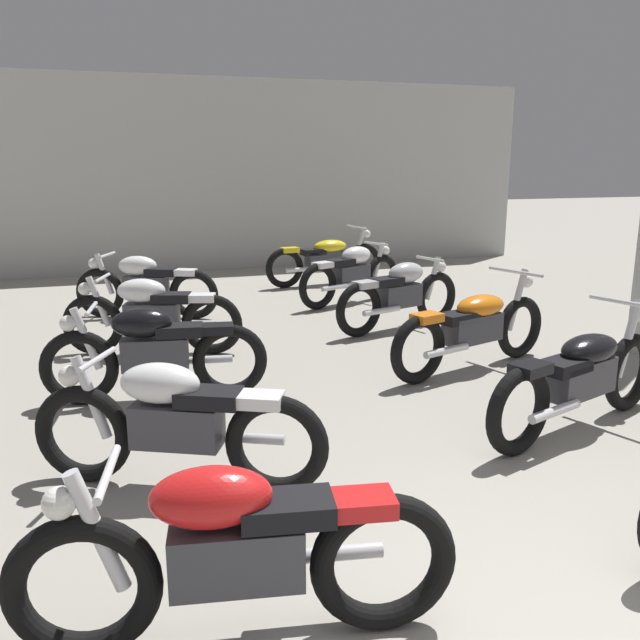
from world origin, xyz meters
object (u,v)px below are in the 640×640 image
(motorcycle_right_row_1, at_px, (581,375))
(motorcycle_right_row_2, at_px, (474,326))
(motorcycle_right_row_4, at_px, (352,273))
(motorcycle_right_row_3, at_px, (400,294))
(motorcycle_left_row_0, at_px, (234,549))
(motorcycle_left_row_1, at_px, (176,421))
(motorcycle_left_row_2, at_px, (154,351))
(motorcycle_right_row_5, at_px, (326,258))
(motorcycle_left_row_3, at_px, (151,314))
(motorcycle_left_row_4, at_px, (145,285))

(motorcycle_right_row_1, relative_size, motorcycle_right_row_2, 0.99)
(motorcycle_right_row_1, distance_m, motorcycle_right_row_4, 5.05)
(motorcycle_right_row_3, height_order, motorcycle_right_row_4, same)
(motorcycle_left_row_0, bearing_deg, motorcycle_left_row_1, 93.44)
(motorcycle_left_row_0, relative_size, motorcycle_right_row_4, 1.05)
(motorcycle_left_row_2, xyz_separation_m, motorcycle_right_row_1, (3.13, -1.70, -0.01))
(motorcycle_left_row_0, distance_m, motorcycle_right_row_5, 8.75)
(motorcycle_left_row_3, relative_size, motorcycle_left_row_4, 1.03)
(motorcycle_left_row_4, xyz_separation_m, motorcycle_right_row_1, (3.01, -5.01, -0.01))
(motorcycle_left_row_1, relative_size, motorcycle_right_row_4, 0.98)
(motorcycle_left_row_0, xyz_separation_m, motorcycle_right_row_3, (3.03, 4.94, 0.00))
(motorcycle_right_row_1, bearing_deg, motorcycle_right_row_3, 90.05)
(motorcycle_left_row_0, relative_size, motorcycle_left_row_2, 1.00)
(motorcycle_right_row_1, height_order, motorcycle_right_row_3, motorcycle_right_row_1)
(motorcycle_left_row_0, relative_size, motorcycle_right_row_5, 0.91)
(motorcycle_right_row_4, bearing_deg, motorcycle_left_row_2, -132.79)
(motorcycle_right_row_3, relative_size, motorcycle_right_row_4, 1.03)
(motorcycle_left_row_1, bearing_deg, motorcycle_right_row_5, 64.28)
(motorcycle_left_row_2, xyz_separation_m, motorcycle_right_row_3, (3.13, 1.69, 0.00))
(motorcycle_left_row_1, height_order, motorcycle_left_row_3, same)
(motorcycle_left_row_0, xyz_separation_m, motorcycle_right_row_1, (3.03, 1.55, -0.01))
(motorcycle_right_row_4, distance_m, motorcycle_right_row_5, 1.58)
(motorcycle_right_row_1, relative_size, motorcycle_right_row_4, 1.12)
(motorcycle_left_row_0, bearing_deg, motorcycle_left_row_4, 89.86)
(motorcycle_left_row_0, xyz_separation_m, motorcycle_left_row_1, (-0.09, 1.54, 0.00))
(motorcycle_left_row_0, height_order, motorcycle_right_row_3, same)
(motorcycle_right_row_1, bearing_deg, motorcycle_left_row_2, 151.49)
(motorcycle_left_row_2, height_order, motorcycle_right_row_1, motorcycle_right_row_1)
(motorcycle_right_row_1, bearing_deg, motorcycle_right_row_2, 89.55)
(motorcycle_left_row_4, relative_size, motorcycle_right_row_1, 0.89)
(motorcycle_left_row_0, relative_size, motorcycle_right_row_1, 0.94)
(motorcycle_right_row_2, height_order, motorcycle_right_row_5, same)
(motorcycle_left_row_2, height_order, motorcycle_right_row_3, same)
(motorcycle_right_row_5, bearing_deg, motorcycle_right_row_1, -90.67)
(motorcycle_left_row_3, bearing_deg, motorcycle_left_row_4, 88.51)
(motorcycle_left_row_0, distance_m, motorcycle_left_row_4, 6.56)
(motorcycle_left_row_1, bearing_deg, motorcycle_left_row_4, 88.76)
(motorcycle_left_row_3, distance_m, motorcycle_right_row_2, 3.45)
(motorcycle_left_row_2, height_order, motorcycle_right_row_4, same)
(motorcycle_left_row_1, distance_m, motorcycle_left_row_2, 1.71)
(motorcycle_right_row_5, bearing_deg, motorcycle_right_row_3, -91.42)
(motorcycle_right_row_2, xyz_separation_m, motorcycle_right_row_4, (-0.05, 3.41, 0.01))
(motorcycle_left_row_0, xyz_separation_m, motorcycle_left_row_2, (-0.11, 3.25, 0.00))
(motorcycle_left_row_4, bearing_deg, motorcycle_right_row_4, 0.88)
(motorcycle_left_row_1, relative_size, motorcycle_right_row_5, 0.84)
(motorcycle_right_row_1, relative_size, motorcycle_right_row_5, 0.96)
(motorcycle_left_row_1, bearing_deg, motorcycle_left_row_2, 90.47)
(motorcycle_left_row_0, bearing_deg, motorcycle_right_row_4, 65.60)
(motorcycle_left_row_0, relative_size, motorcycle_right_row_3, 1.03)
(motorcycle_right_row_4, bearing_deg, motorcycle_left_row_4, -179.12)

